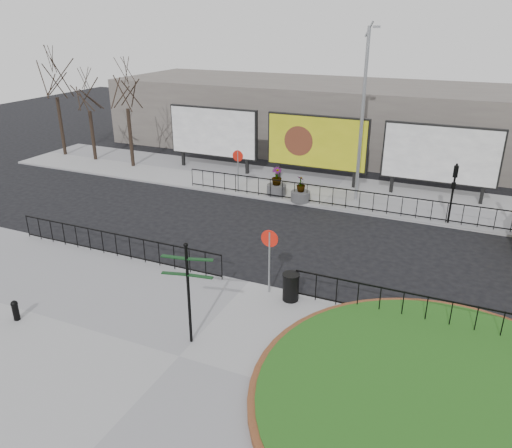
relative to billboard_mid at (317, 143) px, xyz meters
The scene contains 24 objects.
ground 13.31m from the billboard_mid, 83.40° to the right, with size 90.00×90.00×0.00m, color black.
pavement_near 18.21m from the billboard_mid, 85.23° to the right, with size 30.00×10.00×0.12m, color gray.
pavement_far 3.10m from the billboard_mid, 32.94° to the right, with size 44.00×6.00×0.12m, color gray.
brick_edge 19.36m from the billboard_mid, 62.06° to the right, with size 10.40×10.40×0.18m, color brown.
grass_lawn 19.36m from the billboard_mid, 62.06° to the right, with size 10.00×10.00×0.22m, color #254712.
railing_near_left 14.15m from the billboard_mid, 108.73° to the right, with size 10.00×0.10×1.10m, color black, non-canonical shape.
railing_near_right 15.62m from the billboard_mid, 58.92° to the right, with size 9.00×0.10×1.10m, color black, non-canonical shape.
railing_far 4.84m from the billboard_mid, 55.75° to the right, with size 18.00×0.10×1.10m, color black, non-canonical shape.
speed_sign_far 5.04m from the billboard_mid, 134.46° to the right, with size 0.64×0.07×2.47m.
speed_sign_near 13.62m from the billboard_mid, 79.41° to the right, with size 0.64×0.07×2.47m.
billboard_left 7.00m from the billboard_mid, behind, with size 6.20×0.31×4.10m.
billboard_mid is the anchor object (origin of this frame).
billboard_right 7.00m from the billboard_mid, ahead, with size 6.20×0.31×4.10m.
lamp_post 4.23m from the billboard_mid, 33.25° to the right, with size 0.74×0.18×9.23m.
signal_pole_a 8.80m from the billboard_mid, 24.42° to the right, with size 0.22×0.26×3.00m.
tree_left 12.63m from the billboard_mid, behind, with size 2.00×2.00×7.00m, color #2D2119, non-canonical shape.
tree_mid 16.05m from the billboard_mid, behind, with size 2.00×2.00×6.20m, color #2D2119, non-canonical shape.
tree_far 19.07m from the billboard_mid, behind, with size 2.00×2.00×7.50m, color #2D2119, non-canonical shape.
building_backdrop 9.15m from the billboard_mid, 80.57° to the left, with size 40.00×10.00×5.00m, color #655F59.
fingerpost_sign 17.24m from the billboard_mid, 85.18° to the right, with size 1.59×0.57×3.39m.
bollard 19.15m from the billboard_mid, 103.71° to the right, with size 0.23×0.23×0.72m.
litter_bin 14.13m from the billboard_mid, 75.87° to the right, with size 0.62×0.62×1.03m.
planter_a 3.86m from the billboard_mid, 113.41° to the right, with size 1.10×1.10×1.58m.
planter_b 4.11m from the billboard_mid, 85.20° to the right, with size 1.06×1.06×1.43m.
Camera 1 is at (7.07, -15.26, 9.48)m, focal length 35.00 mm.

